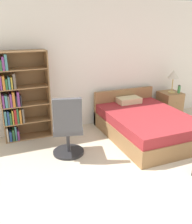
# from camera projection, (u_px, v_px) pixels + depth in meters

# --- Properties ---
(wall_back) EXTENTS (9.00, 0.06, 2.60)m
(wall_back) POSITION_uv_depth(u_px,v_px,m) (106.00, 64.00, 5.34)
(wall_back) COLOR white
(wall_back) RESTS_ON ground_plane
(bookshelf) EXTENTS (0.89, 0.31, 1.68)m
(bookshelf) POSITION_uv_depth(u_px,v_px,m) (19.00, 98.00, 4.65)
(bookshelf) COLOR olive
(bookshelf) RESTS_ON ground_plane
(bed) EXTENTS (1.43, 1.96, 0.75)m
(bed) POSITION_uv_depth(u_px,v_px,m) (145.00, 124.00, 4.92)
(bed) COLOR olive
(bed) RESTS_ON ground_plane
(office_chair) EXTENTS (0.58, 0.65, 1.07)m
(office_chair) POSITION_uv_depth(u_px,v_px,m) (68.00, 129.00, 4.10)
(office_chair) COLOR #232326
(office_chair) RESTS_ON ground_plane
(nightstand) EXTENTS (0.46, 0.49, 0.61)m
(nightstand) POSITION_uv_depth(u_px,v_px,m) (169.00, 105.00, 5.89)
(nightstand) COLOR olive
(nightstand) RESTS_ON ground_plane
(table_lamp) EXTENTS (0.25, 0.25, 0.52)m
(table_lamp) POSITION_uv_depth(u_px,v_px,m) (173.00, 75.00, 5.63)
(table_lamp) COLOR tan
(table_lamp) RESTS_ON nightstand
(water_bottle) EXTENTS (0.06, 0.06, 0.19)m
(water_bottle) POSITION_uv_depth(u_px,v_px,m) (179.00, 89.00, 5.70)
(water_bottle) COLOR #3F8C4C
(water_bottle) RESTS_ON nightstand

